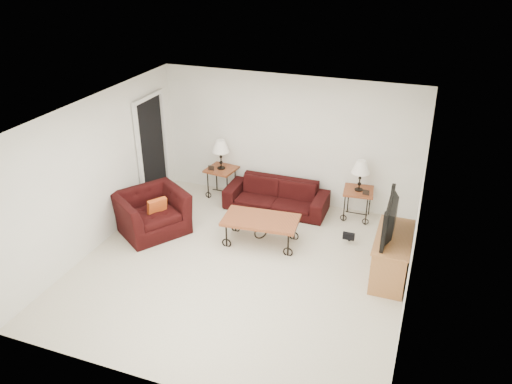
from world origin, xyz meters
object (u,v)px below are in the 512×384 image
side_table_left (222,182)px  television (395,218)px  side_table_right (357,204)px  lamp_right (360,176)px  coffee_table (261,231)px  tv_stand (391,256)px  lamp_left (221,154)px  armchair (152,212)px  backpack (350,231)px  sofa (276,196)px

side_table_left → television: television is taller
side_table_right → lamp_right: bearing=0.0°
coffee_table → tv_stand: (2.17, -0.21, 0.12)m
side_table_right → side_table_left: bearing=180.0°
lamp_left → armchair: bearing=-109.5°
lamp_right → armchair: (-3.32, -1.69, -0.50)m
side_table_right → coffee_table: 1.98m
television → lamp_right: bearing=-154.7°
tv_stand → backpack: size_ratio=2.97×
side_table_right → armchair: size_ratio=0.51×
sofa → coffee_table: sofa is taller
television → side_table_left: bearing=-115.0°
side_table_left → lamp_right: size_ratio=1.03×
armchair → backpack: bearing=-41.7°
sofa → backpack: 1.68m
armchair → television: bearing=-54.8°
lamp_right → tv_stand: lamp_right is taller
side_table_right → lamp_right: 0.58m
sofa → television: 2.80m
sofa → lamp_left: 1.36m
sofa → side_table_left: 1.22m
tv_stand → side_table_left: bearing=155.1°
coffee_table → tv_stand: tv_stand is taller
lamp_left → side_table_right: bearing=0.0°
side_table_right → lamp_left: lamp_left is taller
coffee_table → backpack: coffee_table is taller
armchair → backpack: size_ratio=2.85×
lamp_right → armchair: 3.76m
sofa → side_table_right: size_ratio=3.36×
side_table_right → lamp_left: (-2.72, 0.00, 0.60)m
backpack → lamp_left: bearing=-178.9°
lamp_right → tv_stand: (0.79, -1.63, -0.51)m
side_table_left → tv_stand: 3.87m
television → sofa: bearing=-122.4°
lamp_left → backpack: 2.96m
coffee_table → armchair: armchair is taller
side_table_right → tv_stand: 1.81m
sofa → lamp_right: lamp_right is taller
coffee_table → television: bearing=-5.5°
side_table_left → sofa: bearing=-8.5°
television → lamp_left: bearing=-115.0°
coffee_table → backpack: (1.42, 0.56, -0.04)m
side_table_right → tv_stand: bearing=-64.1°
side_table_left → tv_stand: size_ratio=0.51×
tv_stand → side_table_right: bearing=115.9°
sofa → lamp_left: size_ratio=3.26×
backpack → side_table_right: bearing=110.5°
side_table_left → side_table_right: size_ratio=1.03×
television → backpack: television is taller
coffee_table → backpack: size_ratio=3.16×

